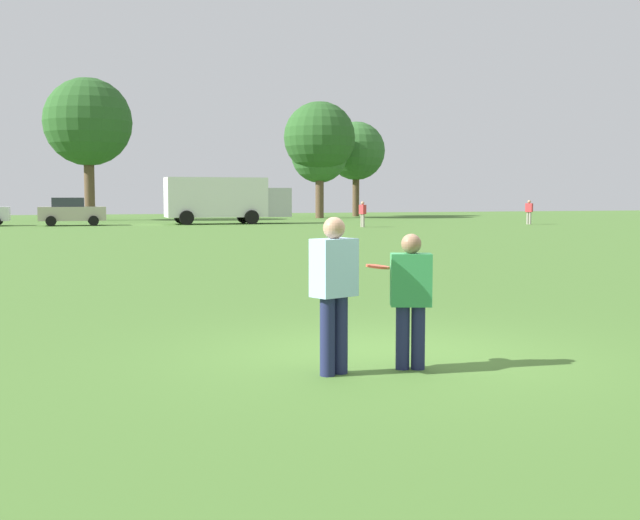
# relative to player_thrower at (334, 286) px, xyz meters

# --- Properties ---
(ground_plane) EXTENTS (152.58, 152.58, 0.00)m
(ground_plane) POSITION_rel_player_thrower_xyz_m (1.00, 0.77, -0.97)
(ground_plane) COLOR #47702D
(player_thrower) EXTENTS (0.55, 0.43, 1.72)m
(player_thrower) POSITION_rel_player_thrower_xyz_m (0.00, 0.00, 0.00)
(player_thrower) COLOR #1E234C
(player_thrower) RESTS_ON ground
(player_defender) EXTENTS (0.51, 0.40, 1.53)m
(player_defender) POSITION_rel_player_thrower_xyz_m (0.90, -0.03, -0.12)
(player_defender) COLOR #1E234C
(player_defender) RESTS_ON ground
(frisbee) EXTENTS (0.27, 0.27, 0.06)m
(frisbee) POSITION_rel_player_thrower_xyz_m (0.60, 0.20, 0.18)
(frisbee) COLOR #E54C33
(traffic_cone) EXTENTS (0.32, 0.32, 0.48)m
(traffic_cone) POSITION_rel_player_thrower_xyz_m (3.35, 9.65, -0.74)
(traffic_cone) COLOR #D8590C
(traffic_cone) RESTS_ON ground
(parked_car_mid_right) EXTENTS (4.24, 2.30, 1.82)m
(parked_car_mid_right) POSITION_rel_player_thrower_xyz_m (-1.39, 45.94, -0.05)
(parked_car_mid_right) COLOR #B7AD99
(parked_car_mid_right) RESTS_ON ground
(box_truck) EXTENTS (8.56, 3.16, 3.18)m
(box_truck) POSITION_rel_player_thrower_xyz_m (8.74, 45.78, 0.78)
(box_truck) COLOR white
(box_truck) RESTS_ON ground
(bystander_sideline_watcher) EXTENTS (0.36, 0.49, 1.59)m
(bystander_sideline_watcher) POSITION_rel_player_thrower_xyz_m (15.59, 37.43, -0.07)
(bystander_sideline_watcher) COLOR gray
(bystander_sideline_watcher) RESTS_ON ground
(bystander_far_jogger) EXTENTS (0.47, 0.52, 1.65)m
(bystander_far_jogger) POSITION_rel_player_thrower_xyz_m (28.04, 38.11, -0.04)
(bystander_far_jogger) COLOR gray
(bystander_far_jogger) RESTS_ON ground
(tree_west_oak) EXTENTS (6.85, 6.85, 11.13)m
(tree_west_oak) POSITION_rel_player_thrower_xyz_m (0.34, 57.00, 6.69)
(tree_west_oak) COLOR brown
(tree_west_oak) RESTS_ON ground
(tree_west_maple) EXTENTS (6.18, 6.18, 10.05)m
(tree_west_maple) POSITION_rel_player_thrower_xyz_m (19.56, 57.08, 5.94)
(tree_west_maple) COLOR brown
(tree_west_maple) RESTS_ON ground
(tree_center_elm) EXTENTS (4.89, 4.89, 7.95)m
(tree_center_elm) POSITION_rel_player_thrower_xyz_m (19.70, 57.58, 4.50)
(tree_center_elm) COLOR brown
(tree_center_elm) RESTS_ON ground
(tree_east_birch) EXTENTS (5.44, 5.44, 8.84)m
(tree_east_birch) POSITION_rel_player_thrower_xyz_m (24.60, 61.24, 5.11)
(tree_east_birch) COLOR brown
(tree_east_birch) RESTS_ON ground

